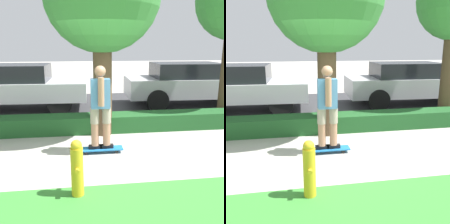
% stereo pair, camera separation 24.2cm
% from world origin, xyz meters
% --- Properties ---
extents(ground_plane, '(60.00, 60.00, 0.00)m').
position_xyz_m(ground_plane, '(0.00, 0.00, 0.00)').
color(ground_plane, '#ADA89E').
extents(street_asphalt, '(15.23, 5.00, 0.01)m').
position_xyz_m(street_asphalt, '(0.00, 4.20, 0.00)').
color(street_asphalt, '#38383A').
rests_on(street_asphalt, ground_plane).
extents(hedge_row, '(15.23, 0.60, 0.41)m').
position_xyz_m(hedge_row, '(0.00, 1.60, 0.20)').
color(hedge_row, '#1E5123').
rests_on(hedge_row, ground_plane).
extents(skateboard, '(0.86, 0.24, 0.09)m').
position_xyz_m(skateboard, '(-0.44, 0.27, 0.07)').
color(skateboard, '#1E6BAD').
rests_on(skateboard, ground_plane).
extents(skater_person, '(0.49, 0.41, 1.61)m').
position_xyz_m(skater_person, '(-0.44, 0.27, 0.94)').
color(skater_person, black).
rests_on(skater_person, skateboard).
extents(parked_car_front, '(4.50, 1.97, 1.46)m').
position_xyz_m(parked_car_front, '(-2.82, 4.14, 0.79)').
color(parked_car_front, silver).
rests_on(parked_car_front, ground_plane).
extents(parked_car_middle, '(4.41, 1.90, 1.47)m').
position_xyz_m(parked_car_middle, '(2.96, 4.12, 0.78)').
color(parked_car_middle, '#B7B7BC').
rests_on(parked_car_middle, ground_plane).
extents(fire_hydrant, '(0.17, 0.28, 0.82)m').
position_xyz_m(fire_hydrant, '(-0.90, -1.20, 0.41)').
color(fire_hydrant, gold).
rests_on(fire_hydrant, ground_plane).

